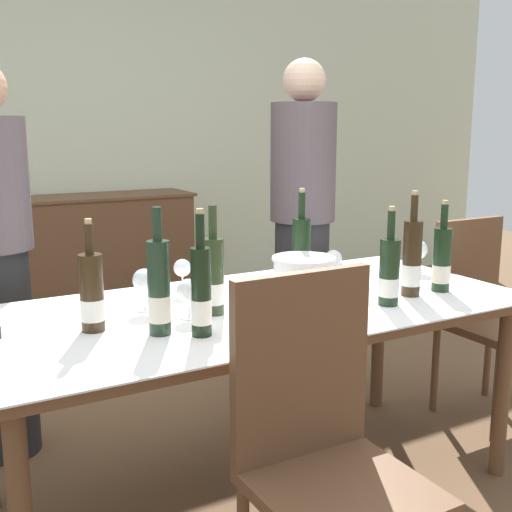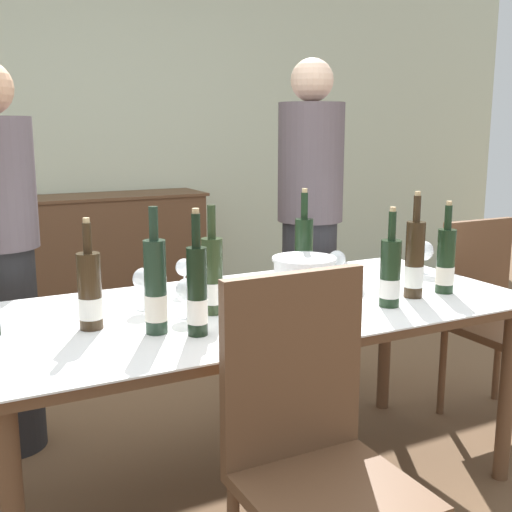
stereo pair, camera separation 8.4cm
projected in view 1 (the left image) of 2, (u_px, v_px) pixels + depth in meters
ground_plane at (256, 489)px, 2.47m from camera, size 12.00×12.00×0.00m
back_wall at (66, 123)px, 4.53m from camera, size 8.00×0.10×2.80m
sideboard_cabinet at (79, 261)px, 4.45m from camera, size 1.61×0.46×0.91m
dining_table at (256, 322)px, 2.34m from camera, size 2.00×0.94×0.74m
ice_bucket at (304, 279)px, 2.33m from camera, size 0.23×0.23×0.17m
wine_bottle_0 at (389, 273)px, 2.30m from camera, size 0.07×0.07×0.36m
wine_bottle_1 at (442, 261)px, 2.50m from camera, size 0.07×0.07×0.36m
wine_bottle_3 at (201, 293)px, 1.96m from camera, size 0.06×0.06×0.40m
wine_bottle_4 at (92, 294)px, 2.01m from camera, size 0.08×0.08×0.36m
wine_bottle_5 at (412, 260)px, 2.43m from camera, size 0.07×0.07×0.40m
wine_bottle_6 at (159, 290)px, 1.97m from camera, size 0.07×0.07×0.40m
wine_bottle_7 at (213, 278)px, 2.19m from camera, size 0.07×0.07×0.38m
wine_bottle_8 at (301, 254)px, 2.56m from camera, size 0.07×0.07×0.40m
wine_glass_0 at (333, 260)px, 2.66m from camera, size 0.07×0.07×0.13m
wine_glass_1 at (268, 291)px, 2.15m from camera, size 0.09×0.09×0.14m
wine_glass_2 at (189, 292)px, 2.15m from camera, size 0.08×0.08×0.14m
wine_glass_3 at (144, 281)px, 2.23m from camera, size 0.08×0.08×0.15m
wine_glass_4 at (182, 269)px, 2.47m from camera, size 0.07×0.07×0.13m
wine_glass_5 at (418, 250)px, 2.83m from camera, size 0.09×0.09×0.14m
chair_right_end at (482, 305)px, 3.07m from camera, size 0.42×0.42×0.94m
chair_near_front at (322, 440)px, 1.68m from camera, size 0.42×0.42×1.00m
person_guest_left at (302, 229)px, 3.29m from camera, size 0.33×0.33×1.70m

